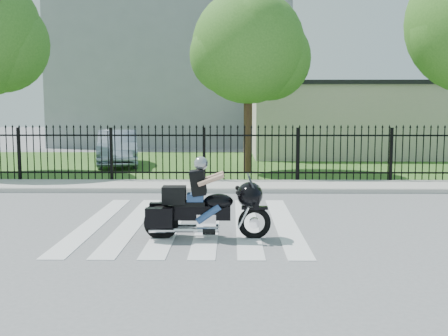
{
  "coord_description": "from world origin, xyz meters",
  "views": [
    {
      "loc": [
        0.87,
        -10.79,
        2.38
      ],
      "look_at": [
        0.7,
        1.51,
        1.0
      ],
      "focal_mm": 42.0,
      "sensor_mm": 36.0,
      "label": 1
    }
  ],
  "objects": [
    {
      "name": "ground",
      "position": [
        0.0,
        0.0,
        0.0
      ],
      "size": [
        120.0,
        120.0,
        0.0
      ],
      "primitive_type": "plane",
      "color": "slate",
      "rests_on": "ground"
    },
    {
      "name": "motorcycle_rider",
      "position": [
        0.37,
        -1.3,
        0.64
      ],
      "size": [
        2.36,
        0.7,
        1.56
      ],
      "rotation": [
        0.0,
        0.0,
        0.01
      ],
      "color": "black",
      "rests_on": "ground"
    },
    {
      "name": "building_low",
      "position": [
        7.0,
        16.0,
        1.75
      ],
      "size": [
        10.0,
        6.0,
        3.5
      ],
      "primitive_type": "cube",
      "color": "beige",
      "rests_on": "ground"
    },
    {
      "name": "crosswalk",
      "position": [
        0.0,
        0.0,
        0.01
      ],
      "size": [
        5.0,
        5.5,
        0.01
      ],
      "primitive_type": null,
      "color": "silver",
      "rests_on": "ground"
    },
    {
      "name": "building_low_roof",
      "position": [
        7.0,
        16.0,
        3.6
      ],
      "size": [
        10.2,
        6.2,
        0.2
      ],
      "primitive_type": "cube",
      "color": "black",
      "rests_on": "building_low"
    },
    {
      "name": "parked_car",
      "position": [
        -3.9,
        11.1,
        0.76
      ],
      "size": [
        2.46,
        4.75,
        1.49
      ],
      "primitive_type": "imported",
      "rotation": [
        0.0,
        0.0,
        0.2
      ],
      "color": "#8E9CB3",
      "rests_on": "grass_strip"
    },
    {
      "name": "tree_mid",
      "position": [
        1.5,
        9.0,
        4.67
      ],
      "size": [
        4.2,
        4.2,
        6.78
      ],
      "color": "#382316",
      "rests_on": "ground"
    },
    {
      "name": "grass_strip",
      "position": [
        0.0,
        12.0,
        0.01
      ],
      "size": [
        40.0,
        12.0,
        0.02
      ],
      "primitive_type": "cube",
      "color": "#2E6221",
      "rests_on": "ground"
    },
    {
      "name": "curb",
      "position": [
        0.0,
        4.0,
        0.06
      ],
      "size": [
        40.0,
        0.12,
        0.12
      ],
      "primitive_type": "cube",
      "color": "#ADAAA3",
      "rests_on": "ground"
    },
    {
      "name": "building_tall",
      "position": [
        -3.0,
        26.0,
        6.0
      ],
      "size": [
        15.0,
        10.0,
        12.0
      ],
      "primitive_type": "cube",
      "color": "gray",
      "rests_on": "ground"
    },
    {
      "name": "iron_fence",
      "position": [
        0.0,
        6.0,
        0.9
      ],
      "size": [
        26.0,
        0.04,
        1.8
      ],
      "color": "black",
      "rests_on": "ground"
    },
    {
      "name": "sidewalk",
      "position": [
        0.0,
        5.0,
        0.06
      ],
      "size": [
        40.0,
        2.0,
        0.12
      ],
      "primitive_type": "cube",
      "color": "#ADAAA3",
      "rests_on": "ground"
    }
  ]
}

